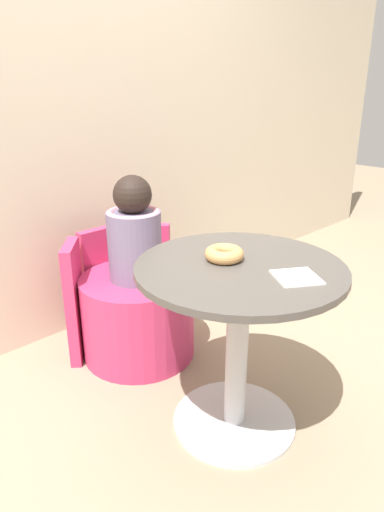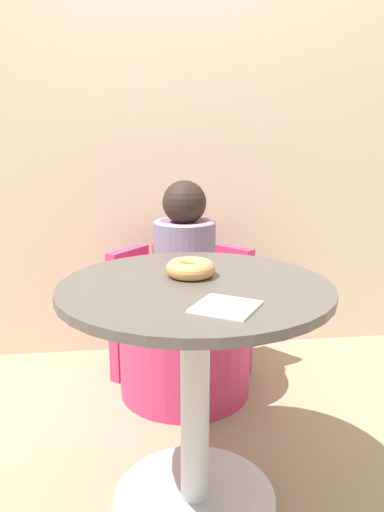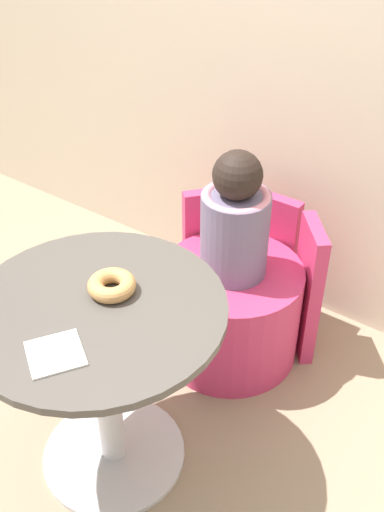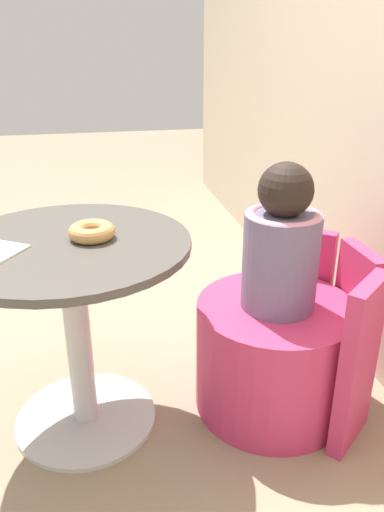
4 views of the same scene
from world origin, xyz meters
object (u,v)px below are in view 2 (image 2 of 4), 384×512
(child_figure, at_px, (185,248))
(donut, at_px, (191,268))
(tub_chair, at_px, (185,346))
(round_table, at_px, (195,353))

(child_figure, relative_size, donut, 3.49)
(tub_chair, relative_size, child_figure, 1.12)
(round_table, distance_m, donut, 0.23)
(round_table, distance_m, tub_chair, 0.71)
(child_figure, xyz_separation_m, donut, (-0.05, -0.59, 0.07))
(tub_chair, distance_m, child_figure, 0.42)
(donut, bearing_deg, tub_chair, 85.39)
(tub_chair, xyz_separation_m, child_figure, (0.00, 0.00, 0.42))
(round_table, xyz_separation_m, child_figure, (0.04, 0.66, 0.15))
(round_table, bearing_deg, child_figure, 86.20)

